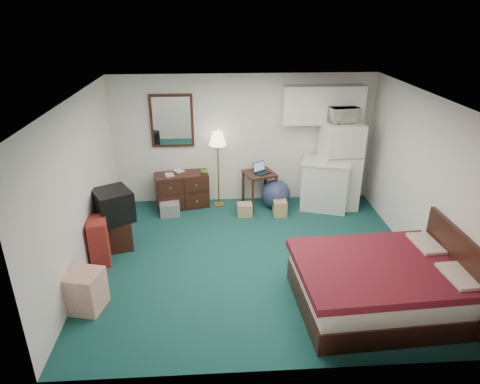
{
  "coord_description": "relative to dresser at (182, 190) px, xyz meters",
  "views": [
    {
      "loc": [
        -0.58,
        -5.68,
        3.64
      ],
      "look_at": [
        -0.2,
        0.21,
        1.04
      ],
      "focal_mm": 32.0,
      "sensor_mm": 36.0,
      "label": 1
    }
  ],
  "objects": [
    {
      "name": "floor",
      "position": [
        1.22,
        -1.98,
        -0.34
      ],
      "size": [
        5.0,
        4.5,
        0.01
      ],
      "primitive_type": "cube",
      "color": "#133E44",
      "rests_on": "ground"
    },
    {
      "name": "ceiling",
      "position": [
        1.22,
        -1.98,
        2.16
      ],
      "size": [
        5.0,
        4.5,
        0.01
      ],
      "primitive_type": "cube",
      "color": "white",
      "rests_on": "walls"
    },
    {
      "name": "walls",
      "position": [
        1.22,
        -1.98,
        0.91
      ],
      "size": [
        5.01,
        4.51,
        2.5
      ],
      "color": "white",
      "rests_on": "floor"
    },
    {
      "name": "mirror",
      "position": [
        -0.13,
        0.24,
        1.31
      ],
      "size": [
        0.8,
        0.06,
        1.0
      ],
      "primitive_type": null,
      "color": "white",
      "rests_on": "walls"
    },
    {
      "name": "upper_cabinets",
      "position": [
        2.67,
        0.1,
        1.61
      ],
      "size": [
        1.5,
        0.35,
        0.7
      ],
      "primitive_type": null,
      "color": "silver",
      "rests_on": "walls"
    },
    {
      "name": "headboard",
      "position": [
        3.68,
        -3.24,
        0.21
      ],
      "size": [
        0.06,
        1.56,
        1.0
      ],
      "primitive_type": null,
      "color": "black",
      "rests_on": "walls"
    },
    {
      "name": "dresser",
      "position": [
        0.0,
        0.0,
        0.0
      ],
      "size": [
        1.07,
        0.66,
        0.68
      ],
      "primitive_type": null,
      "rotation": [
        0.0,
        0.0,
        0.22
      ],
      "color": "black",
      "rests_on": "floor"
    },
    {
      "name": "floor_lamp",
      "position": [
        0.71,
        0.02,
        0.4
      ],
      "size": [
        0.33,
        0.33,
        1.48
      ],
      "primitive_type": null,
      "rotation": [
        0.0,
        0.0,
        0.02
      ],
      "color": "gold",
      "rests_on": "floor"
    },
    {
      "name": "desk",
      "position": [
        1.5,
        -0.05,
        0.0
      ],
      "size": [
        0.68,
        0.68,
        0.69
      ],
      "primitive_type": null,
      "rotation": [
        0.0,
        0.0,
        0.31
      ],
      "color": "black",
      "rests_on": "floor"
    },
    {
      "name": "exercise_ball",
      "position": [
        1.81,
        -0.16,
        -0.06
      ],
      "size": [
        0.67,
        0.67,
        0.56
      ],
      "primitive_type": "sphere",
      "rotation": [
        0.0,
        0.0,
        0.22
      ],
      "color": "navy",
      "rests_on": "floor"
    },
    {
      "name": "kitchen_counter",
      "position": [
        2.75,
        -0.22,
        0.12
      ],
      "size": [
        1.0,
        0.87,
        0.93
      ],
      "primitive_type": null,
      "rotation": [
        0.0,
        0.0,
        -0.31
      ],
      "color": "silver",
      "rests_on": "floor"
    },
    {
      "name": "fridge",
      "position": [
        3.01,
        -0.16,
        0.5
      ],
      "size": [
        0.72,
        0.72,
        1.67
      ],
      "primitive_type": null,
      "rotation": [
        0.0,
        0.0,
        0.04
      ],
      "color": "white",
      "rests_on": "floor"
    },
    {
      "name": "bed",
      "position": [
        2.7,
        -3.24,
        -0.02
      ],
      "size": [
        2.09,
        1.68,
        0.64
      ],
      "primitive_type": null,
      "rotation": [
        0.0,
        0.0,
        0.06
      ],
      "color": "#500A1A",
      "rests_on": "floor"
    },
    {
      "name": "tv_stand",
      "position": [
        -0.99,
        -1.46,
        -0.1
      ],
      "size": [
        0.61,
        0.64,
        0.49
      ],
      "primitive_type": null,
      "rotation": [
        0.0,
        0.0,
        0.25
      ],
      "color": "black",
      "rests_on": "floor"
    },
    {
      "name": "suitcase",
      "position": [
        -1.14,
        -1.92,
        0.02
      ],
      "size": [
        0.36,
        0.49,
        0.72
      ],
      "primitive_type": null,
      "rotation": [
        0.0,
        0.0,
        0.19
      ],
      "color": "maroon",
      "rests_on": "floor"
    },
    {
      "name": "retail_box",
      "position": [
        -1.06,
        -3.03,
        -0.07
      ],
      "size": [
        0.51,
        0.51,
        0.53
      ],
      "primitive_type": null,
      "rotation": [
        0.0,
        0.0,
        -0.24
      ],
      "color": "white",
      "rests_on": "floor"
    },
    {
      "name": "file_bin",
      "position": [
        -0.22,
        -0.4,
        -0.21
      ],
      "size": [
        0.39,
        0.31,
        0.25
      ],
      "primitive_type": null,
      "rotation": [
        0.0,
        0.0,
        0.12
      ],
      "color": "gray",
      "rests_on": "floor"
    },
    {
      "name": "cardboard_box_a",
      "position": [
        1.19,
        -0.48,
        -0.22
      ],
      "size": [
        0.28,
        0.24,
        0.23
      ],
      "primitive_type": null,
      "rotation": [
        0.0,
        0.0,
        0.02
      ],
      "color": "#A5865A",
      "rests_on": "floor"
    },
    {
      "name": "cardboard_box_b",
      "position": [
        1.85,
        -0.49,
        -0.19
      ],
      "size": [
        0.25,
        0.29,
        0.29
      ],
      "primitive_type": null,
      "rotation": [
        0.0,
        0.0,
        -0.02
      ],
      "color": "#A5865A",
      "rests_on": "floor"
    },
    {
      "name": "laptop",
      "position": [
        1.55,
        -0.09,
        0.45
      ],
      "size": [
        0.37,
        0.36,
        0.2
      ],
      "primitive_type": null,
      "rotation": [
        0.0,
        0.0,
        0.63
      ],
      "color": "black",
      "rests_on": "desk"
    },
    {
      "name": "crt_tv",
      "position": [
        -0.97,
        -1.46,
        0.4
      ],
      "size": [
        0.76,
        0.78,
        0.5
      ],
      "primitive_type": null,
      "rotation": [
        0.0,
        0.0,
        0.52
      ],
      "color": "black",
      "rests_on": "tv_stand"
    },
    {
      "name": "microwave",
      "position": [
        2.99,
        -0.15,
        1.5
      ],
      "size": [
        0.55,
        0.38,
        0.34
      ],
      "primitive_type": "imported",
      "rotation": [
        0.0,
        0.0,
        0.23
      ],
      "color": "white",
      "rests_on": "fridge"
    },
    {
      "name": "book_a",
      "position": [
        -0.29,
        -0.08,
        0.44
      ],
      "size": [
        0.15,
        0.05,
        0.21
      ],
      "primitive_type": "imported",
      "rotation": [
        0.0,
        0.0,
        0.23
      ],
      "color": "#A5865A",
      "rests_on": "dresser"
    },
    {
      "name": "book_b",
      "position": [
        -0.13,
        0.08,
        0.45
      ],
      "size": [
        0.15,
        0.11,
        0.22
      ],
      "primitive_type": "imported",
      "rotation": [
        0.0,
        0.0,
        0.56
      ],
      "color": "#A5865A",
      "rests_on": "dresser"
    },
    {
      "name": "mug",
      "position": [
        0.44,
        -0.02,
        0.4
      ],
      "size": [
        0.14,
        0.11,
        0.13
      ],
      "primitive_type": "imported",
      "rotation": [
        0.0,
        0.0,
        -0.11
      ],
      "color": "#539A39",
      "rests_on": "dresser"
    }
  ]
}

